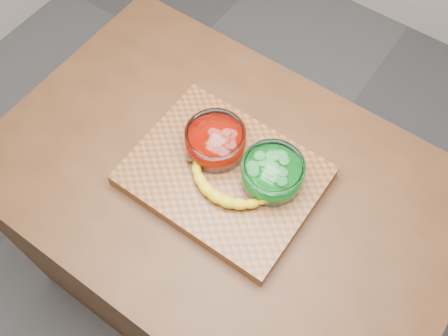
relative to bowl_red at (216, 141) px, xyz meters
The scene contains 6 objects.
ground 0.98m from the bowl_red, 37.61° to the right, with size 3.50×3.50×0.00m, color #4E4E52.
counter 0.53m from the bowl_red, 37.61° to the right, with size 1.20×0.80×0.90m, color #4A2A16.
cutting_board 0.09m from the bowl_red, 37.61° to the right, with size 0.45×0.35×0.04m, color brown.
bowl_red is the anchor object (origin of this frame).
bowl_green 0.16m from the bowl_red, ahead, with size 0.15×0.15×0.07m.
banana 0.12m from the bowl_red, 46.44° to the right, with size 0.25×0.11×0.03m, color gold, non-canonical shape.
Camera 1 is at (0.34, -0.48, 2.01)m, focal length 40.00 mm.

